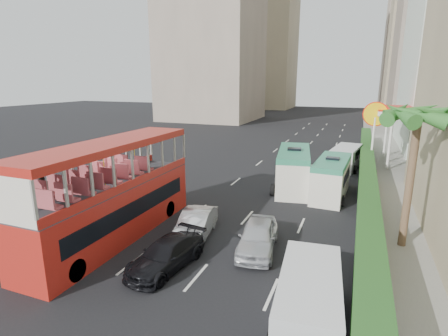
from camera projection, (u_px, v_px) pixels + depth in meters
The scene contains 18 objects.
ground_plane at pixel (223, 257), 16.21m from camera, with size 200.00×200.00×0.00m, color black.
double_decker_bus at pixel (113, 191), 17.71m from camera, with size 2.50×11.00×5.06m, color #B32016.
car_silver_lane_a at pixel (196, 237), 18.32m from camera, with size 1.47×4.22×1.39m, color silver.
car_silver_lane_b at pixel (257, 250), 16.88m from camera, with size 1.71×4.25×1.45m, color silver.
car_black at pixel (167, 267), 15.32m from camera, with size 1.75×4.30×1.25m, color black.
van_asset at pixel (302, 180), 28.85m from camera, with size 2.05×4.46×1.24m, color silver.
minibus_near at pixel (293, 169), 26.21m from camera, with size 2.22×6.67×2.95m, color silver.
minibus_far at pixel (331, 178), 24.56m from camera, with size 1.99×5.96×2.64m, color silver.
panel_van_near at pixel (309, 302), 11.36m from camera, with size 1.92×4.79×1.92m, color silver.
panel_van_far at pixel (346, 158), 32.41m from camera, with size 2.02×5.05×2.02m, color silver.
sidewalk at pixel (394, 160), 35.60m from camera, with size 6.00×120.00×0.18m, color #99968C.
kerb_wall at pixel (366, 179), 26.51m from camera, with size 0.30×44.00×1.00m, color silver.
hedge at pixel (367, 168), 26.30m from camera, with size 1.10×44.00×0.70m, color #2D6626.
palm_tree at pixel (410, 182), 16.25m from camera, with size 0.36×0.36×6.40m, color brown.
shell_station at pixel (411, 138), 32.80m from camera, with size 6.50×8.00×5.50m, color silver.
tower_far_a at pixel (425, 17), 78.95m from camera, with size 14.00×14.00×44.00m, color tan.
tower_far_b at pixel (412, 37), 99.32m from camera, with size 14.00×14.00×40.00m, color gray.
tower_left_b at pixel (267, 26), 99.69m from camera, with size 16.00×16.00×46.00m, color tan.
Camera 1 is at (5.40, -13.69, 7.97)m, focal length 28.00 mm.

